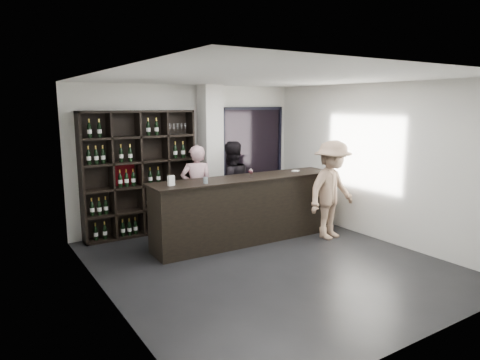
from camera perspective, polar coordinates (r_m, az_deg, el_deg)
floor at (r=7.02m, az=3.60°, el=-10.97°), size 5.00×5.50×0.01m
wine_shelf at (r=8.41m, az=-13.22°, el=0.82°), size 2.20×0.35×2.40m
structural_column at (r=8.89m, az=-3.93°, el=3.19°), size 0.40×0.40×2.90m
glass_panel at (r=9.71m, az=1.67°, el=3.49°), size 1.60×0.08×2.10m
tasting_counter at (r=7.89m, az=0.96°, el=-3.92°), size 3.66×0.75×1.21m
taster_pink at (r=8.47m, az=-5.78°, el=-1.19°), size 0.74×0.63×1.73m
taster_black at (r=8.50m, az=-1.25°, el=-0.87°), size 0.93×0.76×1.80m
customer at (r=8.19m, az=12.15°, el=-1.32°), size 1.30×0.88×1.86m
wine_glass at (r=7.65m, az=1.45°, el=0.97°), size 0.09×0.09×0.19m
spit_cup at (r=7.16m, az=-4.61°, el=-0.05°), size 0.08×0.08×0.11m
napkin_stack at (r=8.50m, az=7.41°, el=1.22°), size 0.15×0.15×0.02m
card_stand at (r=7.03m, az=-9.17°, el=-0.09°), size 0.12×0.07×0.16m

